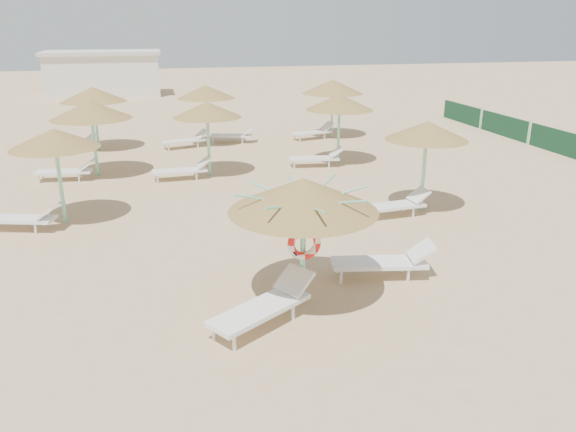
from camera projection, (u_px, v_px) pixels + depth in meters
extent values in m
plane|color=tan|center=(298.00, 294.00, 11.60)|extent=(120.00, 120.00, 0.00)
cylinder|color=#80DEB7|center=(303.00, 252.00, 10.93)|extent=(0.11, 0.11, 2.15)
cone|color=olive|center=(303.00, 195.00, 10.55)|extent=(2.87, 2.87, 0.65)
cylinder|color=#80DEB7|center=(303.00, 207.00, 10.63)|extent=(0.20, 0.20, 0.12)
cylinder|color=#80DEB7|center=(337.00, 195.00, 10.71)|extent=(1.30, 0.04, 0.33)
cylinder|color=#80DEB7|center=(320.00, 189.00, 11.10)|extent=(0.95, 0.95, 0.33)
cylinder|color=#80DEB7|center=(295.00, 188.00, 11.17)|extent=(0.04, 1.30, 0.33)
cylinder|color=#80DEB7|center=(274.00, 192.00, 10.89)|extent=(0.95, 0.95, 0.33)
cylinder|color=#80DEB7|center=(269.00, 200.00, 10.42)|extent=(1.30, 0.04, 0.33)
cylinder|color=#80DEB7|center=(285.00, 207.00, 10.03)|extent=(0.95, 0.95, 0.33)
cylinder|color=#80DEB7|center=(313.00, 208.00, 9.96)|extent=(0.04, 1.30, 0.33)
cylinder|color=#80DEB7|center=(335.00, 203.00, 10.24)|extent=(0.95, 0.95, 0.33)
torus|color=red|center=(304.00, 243.00, 10.77)|extent=(0.67, 0.15, 0.67)
cylinder|color=white|center=(234.00, 343.00, 9.54)|extent=(0.07, 0.07, 0.31)
cylinder|color=white|center=(214.00, 332.00, 9.90)|extent=(0.07, 0.07, 0.31)
cylinder|color=white|center=(293.00, 312.00, 10.56)|extent=(0.07, 0.07, 0.31)
cylinder|color=white|center=(272.00, 303.00, 10.91)|extent=(0.07, 0.07, 0.31)
cube|color=white|center=(260.00, 310.00, 10.26)|extent=(2.11, 1.71, 0.09)
cube|color=white|center=(294.00, 280.00, 10.81)|extent=(0.80, 0.84, 0.40)
cylinder|color=white|center=(341.00, 277.00, 12.02)|extent=(0.06, 0.06, 0.30)
cylinder|color=white|center=(338.00, 267.00, 12.53)|extent=(0.06, 0.06, 0.30)
cylinder|color=white|center=(408.00, 276.00, 12.08)|extent=(0.06, 0.06, 0.30)
cylinder|color=white|center=(402.00, 265.00, 12.59)|extent=(0.06, 0.06, 0.30)
cube|color=white|center=(379.00, 263.00, 12.25)|extent=(2.14, 1.04, 0.09)
cube|color=white|center=(421.00, 251.00, 12.20)|extent=(0.64, 0.73, 0.39)
cylinder|color=#80DEB7|center=(60.00, 183.00, 15.37)|extent=(0.11, 0.11, 2.30)
cone|color=olive|center=(54.00, 138.00, 14.97)|extent=(2.35, 2.35, 0.53)
cylinder|color=#80DEB7|center=(55.00, 147.00, 15.04)|extent=(0.20, 0.20, 0.12)
cylinder|color=white|center=(35.00, 229.00, 14.83)|extent=(0.06, 0.06, 0.28)
cylinder|color=white|center=(44.00, 222.00, 15.30)|extent=(0.06, 0.06, 0.28)
cube|color=white|center=(19.00, 219.00, 15.03)|extent=(2.00, 1.13, 0.08)
cube|color=white|center=(49.00, 211.00, 14.92)|extent=(0.63, 0.71, 0.36)
cylinder|color=#80DEB7|center=(95.00, 145.00, 20.08)|extent=(0.11, 0.11, 2.30)
cone|color=olive|center=(91.00, 110.00, 19.67)|extent=(2.82, 2.82, 0.64)
cylinder|color=#80DEB7|center=(91.00, 117.00, 19.75)|extent=(0.20, 0.20, 0.12)
cylinder|color=white|center=(39.00, 179.00, 19.46)|extent=(0.06, 0.06, 0.28)
cylinder|color=white|center=(43.00, 176.00, 19.93)|extent=(0.06, 0.06, 0.28)
cylinder|color=white|center=(79.00, 178.00, 19.64)|extent=(0.06, 0.06, 0.28)
cylinder|color=white|center=(82.00, 174.00, 20.11)|extent=(0.06, 0.06, 0.28)
cube|color=white|center=(64.00, 172.00, 19.74)|extent=(1.95, 0.80, 0.08)
cube|color=white|center=(88.00, 164.00, 19.78)|extent=(0.54, 0.64, 0.36)
cylinder|color=#80DEB7|center=(96.00, 123.00, 24.25)|extent=(0.11, 0.11, 2.30)
cone|color=olive|center=(93.00, 94.00, 23.84)|extent=(2.76, 2.76, 0.62)
cylinder|color=#80DEB7|center=(94.00, 100.00, 23.92)|extent=(0.20, 0.20, 0.12)
cylinder|color=white|center=(53.00, 153.00, 23.36)|extent=(0.06, 0.06, 0.28)
cylinder|color=white|center=(50.00, 151.00, 23.76)|extent=(0.06, 0.06, 0.28)
cylinder|color=white|center=(86.00, 149.00, 24.05)|extent=(0.06, 0.06, 0.28)
cylinder|color=white|center=(83.00, 147.00, 24.45)|extent=(0.06, 0.06, 0.28)
cube|color=white|center=(71.00, 145.00, 23.91)|extent=(2.00, 1.22, 0.08)
cube|color=white|center=(90.00, 138.00, 24.27)|extent=(0.66, 0.73, 0.36)
cylinder|color=#80DEB7|center=(209.00, 144.00, 20.20)|extent=(0.11, 0.11, 2.30)
cone|color=olive|center=(207.00, 110.00, 19.80)|extent=(2.44, 2.44, 0.55)
cylinder|color=#80DEB7|center=(207.00, 116.00, 19.87)|extent=(0.20, 0.20, 0.12)
cylinder|color=white|center=(158.00, 179.00, 19.48)|extent=(0.06, 0.06, 0.28)
cylinder|color=white|center=(157.00, 176.00, 19.93)|extent=(0.06, 0.06, 0.28)
cylinder|color=white|center=(197.00, 176.00, 19.85)|extent=(0.06, 0.06, 0.28)
cylinder|color=white|center=(195.00, 173.00, 20.30)|extent=(0.06, 0.06, 0.28)
cube|color=white|center=(180.00, 171.00, 19.87)|extent=(1.93, 0.74, 0.08)
cube|color=white|center=(203.00, 163.00, 20.02)|extent=(0.52, 0.63, 0.36)
cylinder|color=#80DEB7|center=(207.00, 120.00, 25.17)|extent=(0.11, 0.11, 2.30)
cone|color=olive|center=(206.00, 92.00, 24.76)|extent=(2.55, 2.55, 0.57)
cylinder|color=#80DEB7|center=(206.00, 97.00, 24.84)|extent=(0.20, 0.20, 0.12)
cylinder|color=white|center=(169.00, 148.00, 24.31)|extent=(0.06, 0.06, 0.28)
cylinder|color=white|center=(165.00, 146.00, 24.71)|extent=(0.06, 0.06, 0.28)
cylinder|color=white|center=(198.00, 145.00, 24.94)|extent=(0.06, 0.06, 0.28)
cylinder|color=white|center=(194.00, 143.00, 25.35)|extent=(0.06, 0.06, 0.28)
cube|color=white|center=(184.00, 141.00, 24.83)|extent=(2.00, 1.14, 0.08)
cube|color=white|center=(202.00, 134.00, 25.15)|extent=(0.64, 0.71, 0.36)
cylinder|color=white|center=(213.00, 140.00, 25.82)|extent=(0.06, 0.06, 0.28)
cylinder|color=white|center=(215.00, 138.00, 26.29)|extent=(0.06, 0.06, 0.28)
cylinder|color=white|center=(242.00, 141.00, 25.75)|extent=(0.06, 0.06, 0.28)
cylinder|color=white|center=(244.00, 139.00, 26.22)|extent=(0.06, 0.06, 0.28)
cube|color=white|center=(231.00, 136.00, 25.96)|extent=(2.00, 1.14, 0.08)
cube|color=white|center=(249.00, 131.00, 25.83)|extent=(0.64, 0.71, 0.36)
cylinder|color=#80DEB7|center=(424.00, 172.00, 16.42)|extent=(0.11, 0.11, 2.30)
cone|color=olive|center=(427.00, 131.00, 16.02)|extent=(2.37, 2.37, 0.53)
cylinder|color=#80DEB7|center=(426.00, 138.00, 16.10)|extent=(0.20, 0.20, 0.12)
cylinder|color=white|center=(371.00, 218.00, 15.68)|extent=(0.06, 0.06, 0.28)
cylinder|color=white|center=(363.00, 212.00, 16.12)|extent=(0.06, 0.06, 0.28)
cylinder|color=white|center=(413.00, 213.00, 16.10)|extent=(0.06, 0.06, 0.28)
cylinder|color=white|center=(404.00, 207.00, 16.54)|extent=(0.06, 0.06, 0.28)
cube|color=white|center=(392.00, 206.00, 16.09)|extent=(1.95, 0.81, 0.08)
cube|color=white|center=(419.00, 195.00, 16.27)|extent=(0.54, 0.65, 0.36)
cylinder|color=#80DEB7|center=(339.00, 134.00, 21.98)|extent=(0.11, 0.11, 2.30)
cone|color=olive|center=(339.00, 102.00, 21.57)|extent=(2.61, 2.61, 0.59)
cylinder|color=#80DEB7|center=(339.00, 108.00, 21.65)|extent=(0.20, 0.20, 0.12)
cylinder|color=white|center=(294.00, 165.00, 21.39)|extent=(0.06, 0.06, 0.28)
cylinder|color=white|center=(293.00, 162.00, 21.86)|extent=(0.06, 0.06, 0.28)
cylinder|color=white|center=(329.00, 164.00, 21.53)|extent=(0.06, 0.06, 0.28)
cylinder|color=white|center=(327.00, 161.00, 21.99)|extent=(0.06, 0.06, 0.28)
cube|color=white|center=(314.00, 158.00, 21.64)|extent=(1.96, 0.85, 0.08)
cube|color=white|center=(336.00, 152.00, 21.65)|extent=(0.56, 0.66, 0.36)
cylinder|color=#80DEB7|center=(332.00, 113.00, 27.00)|extent=(0.11, 0.11, 2.30)
cone|color=olive|center=(333.00, 87.00, 26.59)|extent=(2.89, 2.89, 0.65)
cylinder|color=#80DEB7|center=(332.00, 92.00, 26.67)|extent=(0.20, 0.20, 0.12)
cylinder|color=white|center=(300.00, 139.00, 26.17)|extent=(0.06, 0.06, 0.28)
cylinder|color=white|center=(295.00, 137.00, 26.58)|extent=(0.06, 0.06, 0.28)
cylinder|color=white|center=(324.00, 136.00, 26.76)|extent=(0.06, 0.06, 0.28)
cylinder|color=white|center=(319.00, 134.00, 27.18)|extent=(0.06, 0.06, 0.28)
cube|color=white|center=(312.00, 133.00, 26.67)|extent=(1.99, 1.07, 0.08)
cube|color=white|center=(327.00, 126.00, 26.96)|extent=(0.62, 0.70, 0.36)
cube|color=silver|center=(104.00, 75.00, 41.93)|extent=(8.00, 4.00, 3.00)
cube|color=beige|center=(102.00, 53.00, 41.40)|extent=(8.40, 4.40, 0.25)
cube|color=#1A4F30|center=(560.00, 142.00, 23.70)|extent=(0.08, 3.80, 1.00)
cube|color=#1A4F30|center=(504.00, 126.00, 27.37)|extent=(0.08, 3.80, 1.00)
cylinder|color=#80DEB7|center=(529.00, 132.00, 25.61)|extent=(0.08, 0.08, 1.10)
cube|color=#1A4F30|center=(462.00, 113.00, 31.05)|extent=(0.08, 3.80, 1.00)
cylinder|color=#80DEB7|center=(481.00, 118.00, 29.29)|extent=(0.08, 0.08, 1.10)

